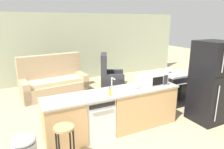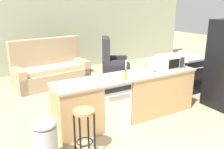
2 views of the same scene
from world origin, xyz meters
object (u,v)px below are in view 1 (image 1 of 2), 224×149
(stove_range, at_px, (175,89))
(bar_stool, at_px, (65,138))
(paper_towel_roll, at_px, (138,82))
(soap_bottle, at_px, (110,92))
(dishwasher, at_px, (97,116))
(armchair, at_px, (110,77))
(kettle, at_px, (168,70))
(couch, at_px, (53,82))
(microwave, at_px, (154,79))
(refrigerator, at_px, (211,82))

(stove_range, xyz_separation_m, bar_stool, (-3.42, -1.22, 0.08))
(paper_towel_roll, distance_m, soap_bottle, 0.77)
(dishwasher, relative_size, armchair, 0.70)
(kettle, distance_m, couch, 3.58)
(kettle, bearing_deg, paper_towel_roll, -154.57)
(kettle, bearing_deg, microwave, -146.24)
(paper_towel_roll, height_order, bar_stool, paper_towel_roll)
(kettle, xyz_separation_m, armchair, (-0.83, 2.05, -0.64))
(paper_towel_roll, height_order, soap_bottle, paper_towel_roll)
(microwave, relative_size, armchair, 0.42)
(kettle, xyz_separation_m, bar_stool, (-3.25, -1.35, -0.45))
(stove_range, relative_size, microwave, 1.80)
(paper_towel_roll, distance_m, couch, 3.22)
(paper_towel_roll, relative_size, couch, 0.13)
(bar_stool, bearing_deg, microwave, 16.75)
(bar_stool, height_order, armchair, armchair)
(microwave, height_order, bar_stool, microwave)
(paper_towel_roll, height_order, armchair, armchair)
(bar_stool, height_order, couch, couch)
(paper_towel_roll, height_order, couch, couch)
(refrigerator, relative_size, bar_stool, 2.55)
(dishwasher, distance_m, microwave, 1.55)
(stove_range, relative_size, paper_towel_roll, 3.19)
(dishwasher, height_order, soap_bottle, soap_bottle)
(refrigerator, height_order, kettle, refrigerator)
(kettle, relative_size, couch, 0.10)
(stove_range, distance_m, armchair, 2.40)
(paper_towel_roll, relative_size, bar_stool, 0.38)
(soap_bottle, distance_m, couch, 3.14)
(refrigerator, bearing_deg, paper_towel_roll, 162.16)
(soap_bottle, relative_size, kettle, 0.86)
(refrigerator, relative_size, microwave, 3.78)
(paper_towel_roll, xyz_separation_m, couch, (-1.30, 2.87, -0.64))
(bar_stool, xyz_separation_m, couch, (0.47, 3.53, -0.14))
(microwave, bearing_deg, dishwasher, 179.95)
(dishwasher, bearing_deg, couch, 96.85)
(stove_range, relative_size, kettle, 4.39)
(microwave, bearing_deg, kettle, 33.76)
(couch, bearing_deg, refrigerator, -49.15)
(kettle, bearing_deg, couch, 141.94)
(paper_towel_roll, bearing_deg, microwave, 2.58)
(soap_bottle, bearing_deg, refrigerator, -8.69)
(bar_stool, bearing_deg, kettle, 22.58)
(soap_bottle, bearing_deg, paper_towel_roll, 12.13)
(couch, bearing_deg, microwave, -58.35)
(bar_stool, bearing_deg, soap_bottle, 25.57)
(dishwasher, xyz_separation_m, refrigerator, (2.60, -0.55, 0.52))
(refrigerator, bearing_deg, stove_range, 89.99)
(armchair, bearing_deg, microwave, -93.94)
(dishwasher, distance_m, refrigerator, 2.71)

